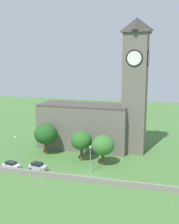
{
  "coord_description": "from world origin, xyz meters",
  "views": [
    {
      "loc": [
        15.29,
        -54.11,
        24.75
      ],
      "look_at": [
        -1.71,
        7.93,
        12.64
      ],
      "focal_mm": 44.19,
      "sensor_mm": 36.0,
      "label": 1
    }
  ],
  "objects_px": {
    "streetlamp_west_end": "(16,146)",
    "streetlamp_west_mid": "(90,155)",
    "church": "(98,115)",
    "tree_riverside_west": "(46,134)",
    "car_white": "(11,165)",
    "car_silver": "(38,167)",
    "tree_riverside_east": "(103,145)",
    "tree_churchyard": "(82,141)"
  },
  "relations": [
    {
      "from": "church",
      "to": "tree_churchyard",
      "type": "xyz_separation_m",
      "value": [
        -1.43,
        -10.96,
        -4.38
      ]
    },
    {
      "from": "car_silver",
      "to": "tree_churchyard",
      "type": "height_order",
      "value": "tree_churchyard"
    },
    {
      "from": "car_white",
      "to": "tree_riverside_west",
      "type": "distance_m",
      "value": 13.1
    },
    {
      "from": "streetlamp_west_mid",
      "to": "tree_riverside_east",
      "type": "xyz_separation_m",
      "value": [
        1.66,
        5.36,
        0.65
      ]
    },
    {
      "from": "streetlamp_west_end",
      "to": "tree_riverside_east",
      "type": "xyz_separation_m",
      "value": [
        20.17,
        5.11,
        0.2
      ]
    },
    {
      "from": "church",
      "to": "tree_riverside_east",
      "type": "relative_size",
      "value": 4.8
    },
    {
      "from": "tree_churchyard",
      "to": "church",
      "type": "bearing_deg",
      "value": 82.57
    },
    {
      "from": "car_silver",
      "to": "tree_riverside_east",
      "type": "relative_size",
      "value": 0.6
    },
    {
      "from": "streetlamp_west_end",
      "to": "streetlamp_west_mid",
      "type": "relative_size",
      "value": 1.13
    },
    {
      "from": "car_white",
      "to": "streetlamp_west_mid",
      "type": "height_order",
      "value": "streetlamp_west_mid"
    },
    {
      "from": "car_white",
      "to": "tree_riverside_east",
      "type": "height_order",
      "value": "tree_riverside_east"
    },
    {
      "from": "car_silver",
      "to": "streetlamp_west_end",
      "type": "distance_m",
      "value": 7.91
    },
    {
      "from": "church",
      "to": "car_silver",
      "type": "bearing_deg",
      "value": -114.78
    },
    {
      "from": "car_silver",
      "to": "tree_churchyard",
      "type": "relative_size",
      "value": 0.59
    },
    {
      "from": "streetlamp_west_mid",
      "to": "church",
      "type": "bearing_deg",
      "value": 98.6
    },
    {
      "from": "tree_churchyard",
      "to": "tree_riverside_west",
      "type": "xyz_separation_m",
      "value": [
        -10.62,
        2.26,
        0.36
      ]
    },
    {
      "from": "church",
      "to": "tree_riverside_west",
      "type": "relative_size",
      "value": 4.27
    },
    {
      "from": "car_white",
      "to": "tree_riverside_west",
      "type": "bearing_deg",
      "value": 73.54
    },
    {
      "from": "car_white",
      "to": "car_silver",
      "type": "relative_size",
      "value": 1.01
    },
    {
      "from": "car_white",
      "to": "streetlamp_west_end",
      "type": "height_order",
      "value": "streetlamp_west_end"
    },
    {
      "from": "car_white",
      "to": "tree_riverside_east",
      "type": "bearing_deg",
      "value": 21.59
    },
    {
      "from": "streetlamp_west_end",
      "to": "streetlamp_west_mid",
      "type": "height_order",
      "value": "streetlamp_west_end"
    },
    {
      "from": "tree_riverside_west",
      "to": "car_white",
      "type": "bearing_deg",
      "value": -106.46
    },
    {
      "from": "car_white",
      "to": "streetlamp_west_end",
      "type": "bearing_deg",
      "value": 95.68
    },
    {
      "from": "car_silver",
      "to": "tree_riverside_west",
      "type": "bearing_deg",
      "value": 104.49
    },
    {
      "from": "streetlamp_west_end",
      "to": "car_silver",
      "type": "bearing_deg",
      "value": -18.08
    },
    {
      "from": "streetlamp_west_mid",
      "to": "tree_riverside_west",
      "type": "distance_m",
      "value": 17.46
    },
    {
      "from": "car_silver",
      "to": "tree_riverside_east",
      "type": "height_order",
      "value": "tree_riverside_east"
    },
    {
      "from": "car_silver",
      "to": "tree_riverside_west",
      "type": "height_order",
      "value": "tree_riverside_west"
    },
    {
      "from": "streetlamp_west_mid",
      "to": "tree_churchyard",
      "type": "bearing_deg",
      "value": 120.69
    },
    {
      "from": "car_silver",
      "to": "tree_riverside_west",
      "type": "distance_m",
      "value": 12.38
    },
    {
      "from": "tree_churchyard",
      "to": "tree_riverside_east",
      "type": "relative_size",
      "value": 1.02
    },
    {
      "from": "church",
      "to": "car_white",
      "type": "relative_size",
      "value": 7.87
    },
    {
      "from": "church",
      "to": "tree_riverside_west",
      "type": "bearing_deg",
      "value": -144.16
    },
    {
      "from": "streetlamp_west_mid",
      "to": "tree_riverside_west",
      "type": "relative_size",
      "value": 0.75
    },
    {
      "from": "church",
      "to": "tree_riverside_west",
      "type": "xyz_separation_m",
      "value": [
        -12.05,
        -8.7,
        -4.02
      ]
    },
    {
      "from": "tree_churchyard",
      "to": "streetlamp_west_end",
      "type": "bearing_deg",
      "value": -154.89
    },
    {
      "from": "streetlamp_west_end",
      "to": "tree_riverside_west",
      "type": "height_order",
      "value": "tree_riverside_west"
    },
    {
      "from": "tree_riverside_east",
      "to": "tree_churchyard",
      "type": "bearing_deg",
      "value": 164.37
    },
    {
      "from": "streetlamp_west_mid",
      "to": "tree_riverside_west",
      "type": "xyz_separation_m",
      "value": [
        -14.76,
        9.24,
        1.25
      ]
    },
    {
      "from": "streetlamp_west_mid",
      "to": "tree_riverside_east",
      "type": "bearing_deg",
      "value": 72.76
    },
    {
      "from": "tree_riverside_west",
      "to": "car_silver",
      "type": "bearing_deg",
      "value": -75.51
    }
  ]
}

